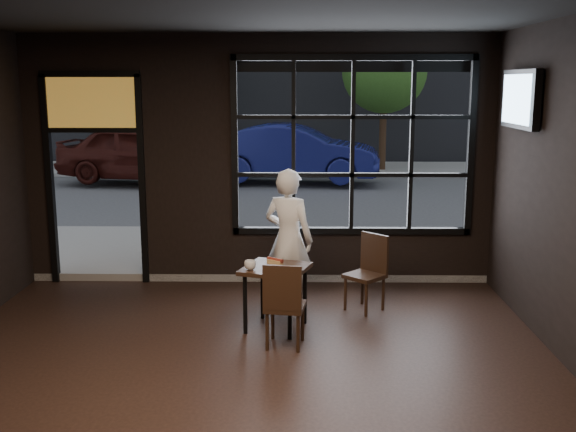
{
  "coord_description": "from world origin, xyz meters",
  "views": [
    {
      "loc": [
        0.51,
        -5.07,
        2.59
      ],
      "look_at": [
        0.4,
        2.2,
        1.15
      ],
      "focal_mm": 42.0,
      "sensor_mm": 36.0,
      "label": 1
    }
  ],
  "objects_px": {
    "cafe_table": "(276,298)",
    "man": "(289,239)",
    "navy_car": "(294,152)",
    "chair_near": "(285,304)"
  },
  "relations": [
    {
      "from": "man",
      "to": "navy_car",
      "type": "xyz_separation_m",
      "value": [
        -0.0,
        9.78,
        0.0
      ]
    },
    {
      "from": "cafe_table",
      "to": "navy_car",
      "type": "height_order",
      "value": "navy_car"
    },
    {
      "from": "cafe_table",
      "to": "man",
      "type": "xyz_separation_m",
      "value": [
        0.13,
        0.69,
        0.48
      ]
    },
    {
      "from": "cafe_table",
      "to": "chair_near",
      "type": "bearing_deg",
      "value": -58.29
    },
    {
      "from": "chair_near",
      "to": "navy_car",
      "type": "distance_m",
      "value": 10.95
    },
    {
      "from": "cafe_table",
      "to": "man",
      "type": "height_order",
      "value": "man"
    },
    {
      "from": "man",
      "to": "navy_car",
      "type": "height_order",
      "value": "man"
    },
    {
      "from": "man",
      "to": "cafe_table",
      "type": "bearing_deg",
      "value": 105.64
    },
    {
      "from": "navy_car",
      "to": "man",
      "type": "bearing_deg",
      "value": -172.96
    },
    {
      "from": "cafe_table",
      "to": "man",
      "type": "relative_size",
      "value": 0.42
    }
  ]
}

